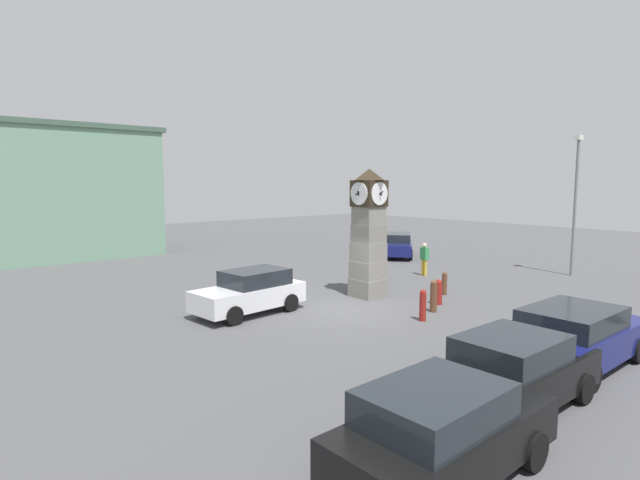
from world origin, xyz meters
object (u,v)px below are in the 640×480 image
(bollard_far_row, at_px, (434,296))
(car_end_of_row, at_px, (250,292))
(bollard_near_tower, at_px, (444,283))
(bollard_mid_row, at_px, (438,292))
(clock_tower, at_px, (369,234))
(car_far_lot, at_px, (397,245))
(car_by_building, at_px, (576,336))
(street_lamp_near_road, at_px, (576,196))
(car_navy_sedan, at_px, (442,431))
(car_near_tower, at_px, (516,370))
(pedestrian_near_bench, at_px, (424,257))
(bollard_end_row, at_px, (423,305))

(bollard_far_row, height_order, car_end_of_row, car_end_of_row)
(bollard_near_tower, bearing_deg, bollard_mid_row, -151.87)
(clock_tower, distance_m, car_far_lot, 11.55)
(car_by_building, relative_size, street_lamp_near_road, 0.66)
(clock_tower, xyz_separation_m, bollard_far_row, (0.00, -3.23, -1.98))
(bollard_near_tower, xyz_separation_m, bollard_far_row, (-2.61, -1.39, 0.10))
(clock_tower, bearing_deg, bollard_far_row, -89.95)
(car_navy_sedan, bearing_deg, car_far_lot, 42.29)
(street_lamp_near_road, bearing_deg, car_end_of_row, 165.16)
(clock_tower, height_order, bollard_near_tower, clock_tower)
(car_navy_sedan, distance_m, car_near_tower, 3.33)
(bollard_near_tower, bearing_deg, street_lamp_near_road, -10.42)
(bollard_near_tower, relative_size, pedestrian_near_bench, 0.59)
(car_far_lot, bearing_deg, bollard_end_row, -136.03)
(car_end_of_row, bearing_deg, clock_tower, -9.75)
(bollard_far_row, height_order, pedestrian_near_bench, pedestrian_near_bench)
(car_near_tower, distance_m, car_by_building, 3.31)
(car_near_tower, bearing_deg, bollard_end_row, 54.55)
(car_navy_sedan, height_order, car_end_of_row, car_navy_sedan)
(bollard_far_row, relative_size, car_end_of_row, 0.28)
(bollard_near_tower, bearing_deg, bollard_far_row, -152.01)
(bollard_far_row, xyz_separation_m, car_by_building, (-1.67, -5.57, 0.21))
(street_lamp_near_road, bearing_deg, car_far_lot, 99.65)
(pedestrian_near_bench, distance_m, street_lamp_near_road, 7.96)
(clock_tower, bearing_deg, bollard_end_row, -108.38)
(bollard_mid_row, bearing_deg, bollard_far_row, -152.20)
(bollard_near_tower, distance_m, bollard_far_row, 2.96)
(car_near_tower, bearing_deg, pedestrian_near_bench, 44.80)
(bollard_near_tower, distance_m, car_near_tower, 10.41)
(bollard_far_row, distance_m, street_lamp_near_road, 11.55)
(car_end_of_row, relative_size, street_lamp_near_road, 0.60)
(car_near_tower, height_order, street_lamp_near_road, street_lamp_near_road)
(clock_tower, bearing_deg, pedestrian_near_bench, 14.07)
(car_navy_sedan, relative_size, car_near_tower, 1.05)
(bollard_mid_row, height_order, bollard_far_row, bollard_far_row)
(bollard_near_tower, xyz_separation_m, car_by_building, (-4.28, -6.96, 0.31))
(bollard_far_row, relative_size, car_navy_sedan, 0.28)
(bollard_near_tower, bearing_deg, pedestrian_near_bench, 48.70)
(bollard_near_tower, relative_size, car_far_lot, 0.22)
(car_by_building, relative_size, car_far_lot, 1.03)
(pedestrian_near_bench, bearing_deg, bollard_near_tower, -131.30)
(pedestrian_near_bench, bearing_deg, car_far_lot, 52.61)
(car_end_of_row, height_order, pedestrian_near_bench, pedestrian_near_bench)
(car_far_lot, bearing_deg, car_by_building, -125.78)
(bollard_mid_row, relative_size, car_near_tower, 0.25)
(bollard_far_row, distance_m, bollard_end_row, 1.33)
(bollard_mid_row, distance_m, car_far_lot, 12.38)
(car_far_lot, height_order, car_end_of_row, car_end_of_row)
(bollard_end_row, bearing_deg, bollard_near_tower, 25.92)
(car_far_lot, xyz_separation_m, street_lamp_near_road, (1.69, -9.91, 3.22))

